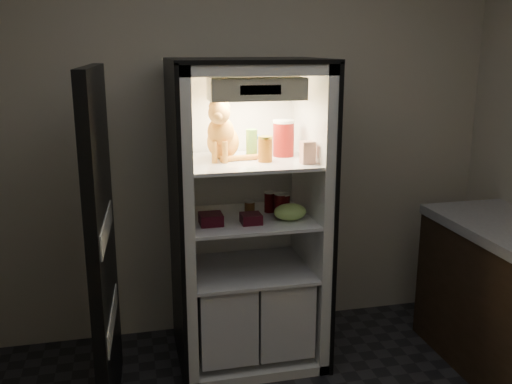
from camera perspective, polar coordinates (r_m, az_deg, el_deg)
room_shell at (r=2.05m, az=7.26°, el=5.24°), size 3.60×3.60×3.60m
refrigerator at (r=3.55m, az=-0.93°, el=-4.50°), size 0.90×0.72×1.88m
fridge_door at (r=3.08m, az=-15.09°, el=-5.62°), size 0.11×0.87×1.85m
tabby_cat at (r=3.36m, az=-3.41°, el=5.65°), size 0.32×0.38×0.38m
parmesan_shaker at (r=3.39m, az=-0.44°, el=4.82°), size 0.07×0.07×0.18m
mayo_tub at (r=3.50m, az=-0.13°, el=4.69°), size 0.09×0.09×0.12m
salsa_jar at (r=3.30m, az=0.93°, el=4.33°), size 0.08×0.08×0.15m
pepper_jar at (r=3.47m, az=2.77°, el=5.40°), size 0.13×0.13×0.22m
cream_carton at (r=3.27m, az=5.18°, el=3.96°), size 0.07×0.07×0.13m
soda_can_a at (r=3.54m, az=1.38°, el=-1.02°), size 0.07×0.07×0.13m
soda_can_b at (r=3.46m, az=2.82°, el=-1.30°), size 0.07×0.07×0.13m
soda_can_c at (r=3.45m, az=2.46°, el=-1.29°), size 0.07×0.07×0.14m
condiment_jar at (r=3.49m, az=-0.64°, el=-1.55°), size 0.06×0.06×0.09m
grape_bag at (r=3.38m, az=3.44°, el=-2.00°), size 0.20×0.14×0.10m
berry_box_left at (r=3.30m, az=-4.53°, el=-2.72°), size 0.13×0.13×0.07m
berry_box_right at (r=3.31m, az=-0.50°, el=-2.68°), size 0.12×0.12×0.06m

